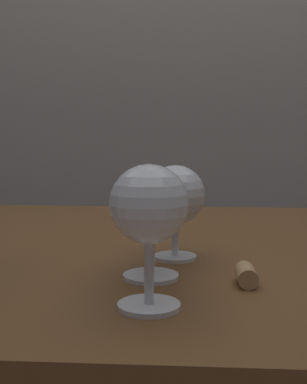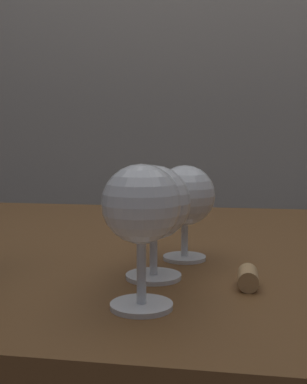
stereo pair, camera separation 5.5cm
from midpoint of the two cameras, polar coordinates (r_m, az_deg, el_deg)
name	(u,v)px [view 1 (the left image)]	position (r m, az deg, el deg)	size (l,w,h in m)	color
back_wall	(188,37)	(1.93, 3.14, 17.43)	(5.00, 0.08, 2.60)	gray
dining_table	(187,311)	(0.79, 1.85, -13.56)	(1.18, 0.82, 0.76)	brown
wine_glass_merlot	(152,209)	(0.45, -3.64, -1.98)	(0.07, 0.07, 0.14)	white
wine_glass_rose	(154,205)	(0.55, -2.85, -1.56)	(0.08, 0.08, 0.13)	white
wine_glass_chardonnay	(178,197)	(0.65, 0.37, -0.54)	(0.08, 0.08, 0.13)	white
cork	(249,275)	(0.55, 8.14, -9.52)	(0.02, 0.02, 0.04)	tan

